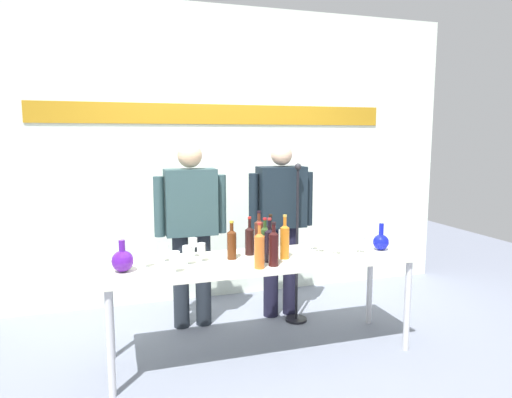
# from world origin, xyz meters

# --- Properties ---
(ground_plane) EXTENTS (10.00, 10.00, 0.00)m
(ground_plane) POSITION_xyz_m (0.00, 0.00, 0.00)
(ground_plane) COLOR slate
(back_wall) EXTENTS (5.19, 0.11, 3.00)m
(back_wall) POSITION_xyz_m (0.00, 1.45, 1.50)
(back_wall) COLOR white
(back_wall) RESTS_ON ground
(display_table) EXTENTS (2.37, 0.66, 0.77)m
(display_table) POSITION_xyz_m (0.00, 0.00, 0.71)
(display_table) COLOR silver
(display_table) RESTS_ON ground
(decanter_blue_left) EXTENTS (0.15, 0.15, 0.22)m
(decanter_blue_left) POSITION_xyz_m (-1.02, -0.05, 0.85)
(decanter_blue_left) COLOR #511892
(decanter_blue_left) RESTS_ON display_table
(decanter_blue_right) EXTENTS (0.13, 0.13, 0.22)m
(decanter_blue_right) POSITION_xyz_m (1.01, -0.05, 0.84)
(decanter_blue_right) COLOR #1018C0
(decanter_blue_right) RESTS_ON display_table
(presenter_left) EXTENTS (0.64, 0.22, 1.64)m
(presenter_left) POSITION_xyz_m (-0.42, 0.71, 0.94)
(presenter_left) COLOR #1E252C
(presenter_left) RESTS_ON ground
(presenter_right) EXTENTS (0.63, 0.22, 1.63)m
(presenter_right) POSITION_xyz_m (0.42, 0.71, 0.93)
(presenter_right) COLOR black
(presenter_right) RESTS_ON ground
(wine_bottle_0) EXTENTS (0.07, 0.07, 0.31)m
(wine_bottle_0) POSITION_xyz_m (0.02, 0.00, 0.91)
(wine_bottle_0) COLOR #233A16
(wine_bottle_0) RESTS_ON display_table
(wine_bottle_1) EXTENTS (0.08, 0.08, 0.33)m
(wine_bottle_1) POSITION_xyz_m (0.05, 0.22, 0.91)
(wine_bottle_1) COLOR #4F2418
(wine_bottle_1) RESTS_ON display_table
(wine_bottle_2) EXTENTS (0.07, 0.07, 0.30)m
(wine_bottle_2) POSITION_xyz_m (-0.06, 0.13, 0.90)
(wine_bottle_2) COLOR black
(wine_bottle_2) RESTS_ON display_table
(wine_bottle_3) EXTENTS (0.07, 0.07, 0.32)m
(wine_bottle_3) POSITION_xyz_m (0.02, -0.22, 0.91)
(wine_bottle_3) COLOR black
(wine_bottle_3) RESTS_ON display_table
(wine_bottle_4) EXTENTS (0.07, 0.07, 0.29)m
(wine_bottle_4) POSITION_xyz_m (-0.23, 0.05, 0.90)
(wine_bottle_4) COLOR #4F240D
(wine_bottle_4) RESTS_ON display_table
(wine_bottle_5) EXTENTS (0.07, 0.07, 0.31)m
(wine_bottle_5) POSITION_xyz_m (0.12, 0.14, 0.90)
(wine_bottle_5) COLOR black
(wine_bottle_5) RESTS_ON display_table
(wine_bottle_6) EXTENTS (0.07, 0.07, 0.33)m
(wine_bottle_6) POSITION_xyz_m (0.02, -0.11, 0.91)
(wine_bottle_6) COLOR black
(wine_bottle_6) RESTS_ON display_table
(wine_bottle_7) EXTENTS (0.07, 0.07, 0.33)m
(wine_bottle_7) POSITION_xyz_m (-0.10, -0.25, 0.91)
(wine_bottle_7) COLOR #D16221
(wine_bottle_7) RESTS_ON display_table
(wine_bottle_8) EXTENTS (0.07, 0.07, 0.34)m
(wine_bottle_8) POSITION_xyz_m (0.16, -0.06, 0.92)
(wine_bottle_8) COLOR #C96B19
(wine_bottle_8) RESTS_ON display_table
(wine_glass_left_0) EXTENTS (0.07, 0.07, 0.15)m
(wine_glass_left_0) POSITION_xyz_m (-0.68, -0.18, 0.88)
(wine_glass_left_0) COLOR white
(wine_glass_left_0) RESTS_ON display_table
(wine_glass_left_1) EXTENTS (0.07, 0.07, 0.14)m
(wine_glass_left_1) POSITION_xyz_m (-0.72, 0.11, 0.87)
(wine_glass_left_1) COLOR white
(wine_glass_left_1) RESTS_ON display_table
(wine_glass_left_2) EXTENTS (0.06, 0.06, 0.15)m
(wine_glass_left_2) POSITION_xyz_m (-0.49, 0.19, 0.88)
(wine_glass_left_2) COLOR white
(wine_glass_left_2) RESTS_ON display_table
(wine_glass_left_3) EXTENTS (0.06, 0.06, 0.16)m
(wine_glass_left_3) POSITION_xyz_m (-0.88, -0.00, 0.88)
(wine_glass_left_3) COLOR white
(wine_glass_left_3) RESTS_ON display_table
(wine_glass_left_4) EXTENTS (0.06, 0.06, 0.14)m
(wine_glass_left_4) POSITION_xyz_m (-0.46, 0.03, 0.87)
(wine_glass_left_4) COLOR white
(wine_glass_left_4) RESTS_ON display_table
(wine_glass_left_5) EXTENTS (0.07, 0.07, 0.14)m
(wine_glass_left_5) POSITION_xyz_m (-0.57, -0.02, 0.88)
(wine_glass_left_5) COLOR white
(wine_glass_left_5) RESTS_ON display_table
(wine_glass_right_0) EXTENTS (0.07, 0.07, 0.14)m
(wine_glass_right_0) POSITION_xyz_m (0.79, -0.09, 0.88)
(wine_glass_right_0) COLOR white
(wine_glass_right_0) RESTS_ON display_table
(wine_glass_right_1) EXTENTS (0.06, 0.06, 0.14)m
(wine_glass_right_1) POSITION_xyz_m (0.48, 0.12, 0.86)
(wine_glass_right_1) COLOR white
(wine_glass_right_1) RESTS_ON display_table
(wine_glass_right_2) EXTENTS (0.07, 0.07, 0.15)m
(wine_glass_right_2) POSITION_xyz_m (0.59, -0.08, 0.88)
(wine_glass_right_2) COLOR white
(wine_glass_right_2) RESTS_ON display_table
(wine_glass_right_3) EXTENTS (0.07, 0.07, 0.16)m
(wine_glass_right_3) POSITION_xyz_m (0.48, 0.02, 0.89)
(wine_glass_right_3) COLOR white
(wine_glass_right_3) RESTS_ON display_table
(microphone_stand) EXTENTS (0.20, 0.20, 1.46)m
(microphone_stand) POSITION_xyz_m (0.51, 0.53, 0.48)
(microphone_stand) COLOR black
(microphone_stand) RESTS_ON ground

